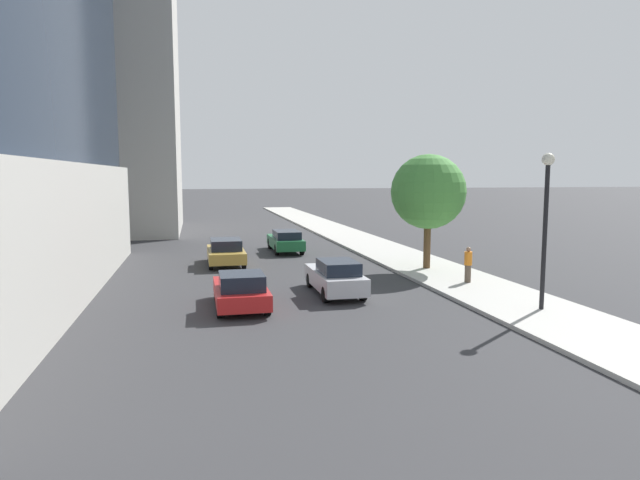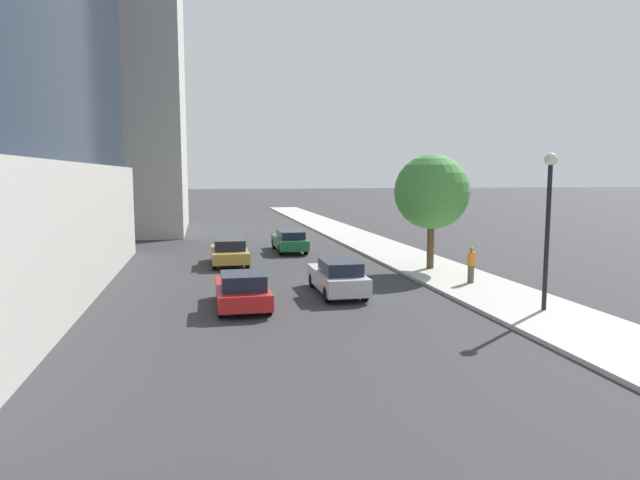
# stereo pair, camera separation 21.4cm
# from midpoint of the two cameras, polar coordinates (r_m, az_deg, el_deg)

# --- Properties ---
(sidewalk) EXTENTS (4.02, 120.00, 0.15)m
(sidewalk) POSITION_cam_midpoint_polar(r_m,az_deg,el_deg) (25.40, 15.07, -4.53)
(sidewalk) COLOR #B2AFA8
(sidewalk) RESTS_ON ground
(construction_building) EXTENTS (16.70, 16.80, 39.72)m
(construction_building) POSITION_cam_midpoint_polar(r_m,az_deg,el_deg) (53.73, -23.67, 19.25)
(construction_building) COLOR #B2AFA8
(construction_building) RESTS_ON ground
(street_lamp) EXTENTS (0.44, 0.44, 5.53)m
(street_lamp) POSITION_cam_midpoint_polar(r_m,az_deg,el_deg) (20.95, 21.97, 3.15)
(street_lamp) COLOR black
(street_lamp) RESTS_ON sidewalk
(street_tree) EXTENTS (3.81, 3.81, 5.83)m
(street_tree) POSITION_cam_midpoint_polar(r_m,az_deg,el_deg) (28.78, 10.87, 4.87)
(street_tree) COLOR brown
(street_tree) RESTS_ON sidewalk
(car_gold) EXTENTS (1.93, 4.53, 1.44)m
(car_gold) POSITION_cam_midpoint_polar(r_m,az_deg,el_deg) (30.88, -9.86, -1.19)
(car_gold) COLOR #AD8938
(car_gold) RESTS_ON ground
(car_silver) EXTENTS (1.72, 4.42, 1.47)m
(car_silver) POSITION_cam_midpoint_polar(r_m,az_deg,el_deg) (22.97, 1.35, -3.83)
(car_silver) COLOR #B7B7BC
(car_silver) RESTS_ON ground
(car_red) EXTENTS (1.87, 4.19, 1.40)m
(car_red) POSITION_cam_midpoint_polar(r_m,az_deg,el_deg) (20.80, -8.45, -5.15)
(car_red) COLOR red
(car_red) RESTS_ON ground
(car_green) EXTENTS (1.79, 4.79, 1.42)m
(car_green) POSITION_cam_midpoint_polar(r_m,az_deg,el_deg) (35.67, -3.74, -0.06)
(car_green) COLOR #1E6638
(car_green) RESTS_ON ground
(pedestrian_orange_shirt) EXTENTS (0.34, 0.34, 1.59)m
(pedestrian_orange_shirt) POSITION_cam_midpoint_polar(r_m,az_deg,el_deg) (25.54, 14.76, -2.45)
(pedestrian_orange_shirt) COLOR brown
(pedestrian_orange_shirt) RESTS_ON sidewalk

